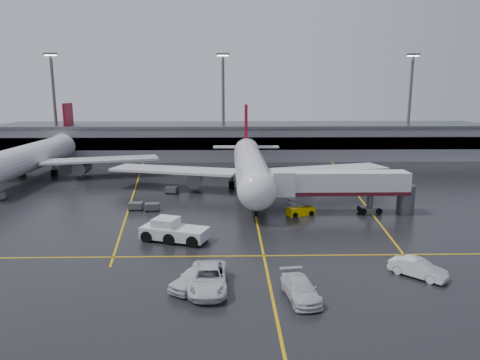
{
  "coord_description": "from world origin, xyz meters",
  "views": [
    {
      "loc": [
        -3.46,
        -65.23,
        16.75
      ],
      "look_at": [
        -2.0,
        -2.0,
        4.0
      ],
      "focal_mm": 33.11,
      "sensor_mm": 36.0,
      "label": 1
    }
  ],
  "objects": [
    {
      "name": "light_mast_left",
      "position": [
        -45.0,
        42.0,
        14.47
      ],
      "size": [
        3.0,
        1.2,
        25.45
      ],
      "color": "#595B60",
      "rests_on": "ground"
    },
    {
      "name": "service_van_a",
      "position": [
        -5.34,
        -29.66,
        0.96
      ],
      "size": [
        3.23,
        6.95,
        1.93
      ],
      "primitive_type": "imported",
      "rotation": [
        0.0,
        0.0,
        0.0
      ],
      "color": "silver",
      "rests_on": "ground"
    },
    {
      "name": "light_mast_right",
      "position": [
        40.0,
        42.0,
        14.47
      ],
      "size": [
        3.0,
        1.2,
        25.45
      ],
      "color": "#595B60",
      "rests_on": "ground"
    },
    {
      "name": "pushback_tractor",
      "position": [
        -9.98,
        -16.96,
        1.07
      ],
      "size": [
        8.11,
        5.34,
        2.69
      ],
      "color": "silver",
      "rests_on": "ground"
    },
    {
      "name": "apron_line_right",
      "position": [
        18.0,
        10.0,
        0.01
      ],
      "size": [
        7.57,
        69.64,
        0.02
      ],
      "primitive_type": "cube",
      "rotation": [
        0.0,
        0.0,
        -0.1
      ],
      "color": "gold",
      "rests_on": "ground"
    },
    {
      "name": "baggage_cart_c",
      "position": [
        -13.17,
        6.8,
        0.63
      ],
      "size": [
        2.3,
        1.85,
        1.12
      ],
      "color": "#595B60",
      "rests_on": "ground"
    },
    {
      "name": "apron_line_centre",
      "position": [
        0.0,
        0.0,
        0.01
      ],
      "size": [
        0.25,
        90.0,
        0.02
      ],
      "primitive_type": "cube",
      "color": "gold",
      "rests_on": "ground"
    },
    {
      "name": "service_van_d",
      "position": [
        -6.5,
        -29.32,
        0.92
      ],
      "size": [
        4.97,
        5.63,
        1.84
      ],
      "primitive_type": "imported",
      "rotation": [
        0.0,
        0.0,
        -0.64
      ],
      "color": "silver",
      "rests_on": "ground"
    },
    {
      "name": "baggage_cart_b",
      "position": [
        -16.99,
        -3.58,
        0.63
      ],
      "size": [
        2.03,
        1.34,
        1.12
      ],
      "color": "#595B60",
      "rests_on": "ground"
    },
    {
      "name": "main_airliner",
      "position": [
        0.0,
        9.7,
        4.21
      ],
      "size": [
        48.8,
        45.6,
        14.1
      ],
      "color": "silver",
      "rests_on": "ground"
    },
    {
      "name": "baggage_cart_a",
      "position": [
        -14.53,
        -4.12,
        0.63
      ],
      "size": [
        2.09,
        1.45,
        1.12
      ],
      "color": "#595B60",
      "rests_on": "ground"
    },
    {
      "name": "service_van_b",
      "position": [
        2.27,
        -31.57,
        0.84
      ],
      "size": [
        3.17,
        6.06,
        1.68
      ],
      "primitive_type": "imported",
      "rotation": [
        0.0,
        0.0,
        0.15
      ],
      "color": "silver",
      "rests_on": "ground"
    },
    {
      "name": "second_airliner",
      "position": [
        -42.0,
        21.7,
        4.21
      ],
      "size": [
        48.8,
        45.6,
        14.1
      ],
      "color": "silver",
      "rests_on": "ground"
    },
    {
      "name": "belt_loader",
      "position": [
        6.22,
        -6.74,
        0.59
      ],
      "size": [
        4.07,
        2.8,
        2.38
      ],
      "color": "#D9B300",
      "rests_on": "ground"
    },
    {
      "name": "jet_bridge",
      "position": [
        11.87,
        -6.0,
        3.93
      ],
      "size": [
        19.9,
        3.4,
        6.05
      ],
      "color": "silver",
      "rests_on": "ground"
    },
    {
      "name": "service_van_c",
      "position": [
        13.7,
        -27.57,
        0.84
      ],
      "size": [
        4.86,
        4.85,
        1.68
      ],
      "primitive_type": "imported",
      "rotation": [
        0.0,
        0.0,
        0.79
      ],
      "color": "silver",
      "rests_on": "ground"
    },
    {
      "name": "terminal",
      "position": [
        0.0,
        47.93,
        4.32
      ],
      "size": [
        122.0,
        19.0,
        8.6
      ],
      "color": "gray",
      "rests_on": "ground"
    },
    {
      "name": "ground",
      "position": [
        0.0,
        0.0,
        0.0
      ],
      "size": [
        220.0,
        220.0,
        0.0
      ],
      "primitive_type": "plane",
      "color": "black",
      "rests_on": "ground"
    },
    {
      "name": "apron_line_stop",
      "position": [
        0.0,
        -22.0,
        0.01
      ],
      "size": [
        60.0,
        0.25,
        0.02
      ],
      "primitive_type": "cube",
      "color": "gold",
      "rests_on": "ground"
    },
    {
      "name": "light_mast_mid",
      "position": [
        -5.0,
        42.0,
        14.47
      ],
      "size": [
        3.0,
        1.2,
        25.45
      ],
      "color": "#595B60",
      "rests_on": "ground"
    },
    {
      "name": "apron_line_left",
      "position": [
        -20.0,
        10.0,
        0.01
      ],
      "size": [
        9.99,
        69.35,
        0.02
      ],
      "primitive_type": "cube",
      "rotation": [
        0.0,
        0.0,
        0.14
      ],
      "color": "gold",
      "rests_on": "ground"
    }
  ]
}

